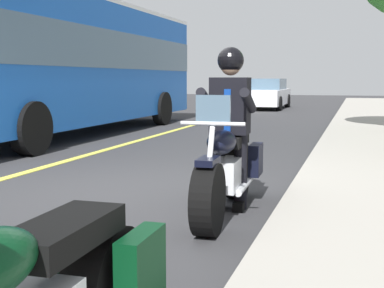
{
  "coord_description": "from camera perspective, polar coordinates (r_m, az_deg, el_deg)",
  "views": [
    {
      "loc": [
        6.04,
        2.74,
        1.41
      ],
      "look_at": [
        0.95,
        1.15,
        0.75
      ],
      "focal_mm": 49.67,
      "sensor_mm": 36.0,
      "label": 1
    }
  ],
  "objects": [
    {
      "name": "motorcycle_main",
      "position": [
        5.57,
        3.71,
        -2.86
      ],
      "size": [
        2.22,
        0.65,
        1.26
      ],
      "color": "black",
      "rests_on": "ground_plane"
    },
    {
      "name": "bus_far",
      "position": [
        13.77,
        -12.81,
        8.82
      ],
      "size": [
        11.05,
        2.7,
        3.3
      ],
      "color": "blue",
      "rests_on": "ground_plane"
    },
    {
      "name": "ground_plane",
      "position": [
        6.78,
        -6.88,
        -5.0
      ],
      "size": [
        80.0,
        80.0,
        0.0
      ],
      "primitive_type": "plane",
      "color": "#333335"
    },
    {
      "name": "car_dark",
      "position": [
        25.14,
        7.89,
        5.35
      ],
      "size": [
        4.6,
        1.92,
        1.4
      ],
      "color": "white",
      "rests_on": "ground_plane"
    },
    {
      "name": "rider_main",
      "position": [
        5.68,
        4.1,
        3.27
      ],
      "size": [
        0.64,
        0.57,
        1.74
      ],
      "color": "black",
      "rests_on": "ground_plane"
    }
  ]
}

